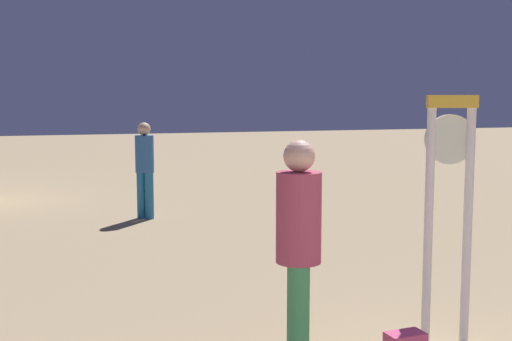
{
  "coord_description": "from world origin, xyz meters",
  "views": [
    {
      "loc": [
        -2.08,
        -1.53,
        1.94
      ],
      "look_at": [
        0.44,
        4.92,
        1.2
      ],
      "focal_mm": 43.39,
      "sensor_mm": 36.0,
      "label": 1
    }
  ],
  "objects": [
    {
      "name": "standing_clock",
      "position": [
        1.11,
        2.42,
        1.23
      ],
      "size": [
        0.4,
        0.23,
        2.01
      ],
      "color": "white",
      "rests_on": "ground_plane"
    },
    {
      "name": "person_distant",
      "position": [
        -0.04,
        8.88,
        0.92
      ],
      "size": [
        0.31,
        0.31,
        1.64
      ],
      "color": "teal",
      "rests_on": "ground_plane"
    },
    {
      "name": "person_near_clock",
      "position": [
        -0.23,
        2.38,
        0.95
      ],
      "size": [
        0.32,
        0.32,
        1.69
      ],
      "color": "#3E9356",
      "rests_on": "ground_plane"
    }
  ]
}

